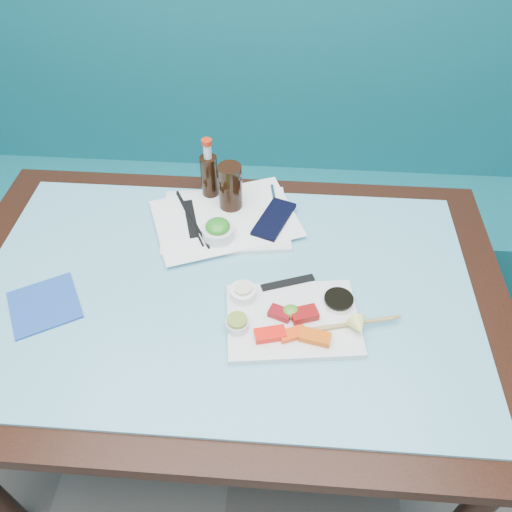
# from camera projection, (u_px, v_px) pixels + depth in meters

# --- Properties ---
(booth_bench) EXTENTS (3.00, 0.56, 1.17)m
(booth_bench) POSITION_uv_depth(u_px,v_px,m) (252.00, 194.00, 2.08)
(booth_bench) COLOR #11616B
(booth_bench) RESTS_ON ground
(dining_table) EXTENTS (1.40, 0.90, 0.75)m
(dining_table) POSITION_uv_depth(u_px,v_px,m) (226.00, 311.00, 1.30)
(dining_table) COLOR black
(dining_table) RESTS_ON ground
(glass_top) EXTENTS (1.22, 0.76, 0.01)m
(glass_top) POSITION_uv_depth(u_px,v_px,m) (225.00, 289.00, 1.23)
(glass_top) COLOR #64B2C9
(glass_top) RESTS_ON dining_table
(sashimi_plate) EXTENTS (0.33, 0.25, 0.02)m
(sashimi_plate) POSITION_uv_depth(u_px,v_px,m) (293.00, 320.00, 1.15)
(sashimi_plate) COLOR white
(sashimi_plate) RESTS_ON glass_top
(salmon_left) EXTENTS (0.08, 0.05, 0.02)m
(salmon_left) POSITION_uv_depth(u_px,v_px,m) (270.00, 334.00, 1.11)
(salmon_left) COLOR #FF140A
(salmon_left) RESTS_ON sashimi_plate
(salmon_mid) EXTENTS (0.07, 0.05, 0.01)m
(salmon_mid) POSITION_uv_depth(u_px,v_px,m) (293.00, 334.00, 1.11)
(salmon_mid) COLOR #FF410A
(salmon_mid) RESTS_ON sashimi_plate
(salmon_right) EXTENTS (0.07, 0.05, 0.02)m
(salmon_right) POSITION_uv_depth(u_px,v_px,m) (315.00, 337.00, 1.10)
(salmon_right) COLOR #E25209
(salmon_right) RESTS_ON sashimi_plate
(tuna_left) EXTENTS (0.06, 0.05, 0.02)m
(tuna_left) POSITION_uv_depth(u_px,v_px,m) (280.00, 313.00, 1.15)
(tuna_left) COLOR maroon
(tuna_left) RESTS_ON sashimi_plate
(tuna_right) EXTENTS (0.07, 0.06, 0.02)m
(tuna_right) POSITION_uv_depth(u_px,v_px,m) (304.00, 314.00, 1.14)
(tuna_right) COLOR maroon
(tuna_right) RESTS_ON sashimi_plate
(seaweed_garnish) EXTENTS (0.05, 0.05, 0.02)m
(seaweed_garnish) POSITION_uv_depth(u_px,v_px,m) (291.00, 311.00, 1.15)
(seaweed_garnish) COLOR #449121
(seaweed_garnish) RESTS_ON sashimi_plate
(ramekin_wasabi) EXTENTS (0.07, 0.07, 0.02)m
(ramekin_wasabi) POSITION_uv_depth(u_px,v_px,m) (237.00, 324.00, 1.12)
(ramekin_wasabi) COLOR white
(ramekin_wasabi) RESTS_ON sashimi_plate
(wasabi_fill) EXTENTS (0.05, 0.05, 0.01)m
(wasabi_fill) POSITION_uv_depth(u_px,v_px,m) (237.00, 320.00, 1.11)
(wasabi_fill) COLOR olive
(wasabi_fill) RESTS_ON ramekin_wasabi
(ramekin_ginger) EXTENTS (0.08, 0.08, 0.03)m
(ramekin_ginger) POSITION_uv_depth(u_px,v_px,m) (243.00, 293.00, 1.18)
(ramekin_ginger) COLOR white
(ramekin_ginger) RESTS_ON sashimi_plate
(ginger_fill) EXTENTS (0.05, 0.05, 0.01)m
(ginger_fill) POSITION_uv_depth(u_px,v_px,m) (243.00, 288.00, 1.17)
(ginger_fill) COLOR beige
(ginger_fill) RESTS_ON ramekin_ginger
(soy_dish) EXTENTS (0.08, 0.08, 0.01)m
(soy_dish) POSITION_uv_depth(u_px,v_px,m) (338.00, 302.00, 1.17)
(soy_dish) COLOR white
(soy_dish) RESTS_ON sashimi_plate
(soy_fill) EXTENTS (0.09, 0.09, 0.01)m
(soy_fill) POSITION_uv_depth(u_px,v_px,m) (339.00, 299.00, 1.16)
(soy_fill) COLOR black
(soy_fill) RESTS_ON soy_dish
(lemon_wedge) EXTENTS (0.05, 0.05, 0.05)m
(lemon_wedge) POSITION_uv_depth(u_px,v_px,m) (359.00, 327.00, 1.10)
(lemon_wedge) COLOR #FDFF78
(lemon_wedge) RESTS_ON sashimi_plate
(chopstick_sleeve) EXTENTS (0.13, 0.07, 0.00)m
(chopstick_sleeve) POSITION_uv_depth(u_px,v_px,m) (288.00, 283.00, 1.22)
(chopstick_sleeve) COLOR black
(chopstick_sleeve) RESTS_ON sashimi_plate
(wooden_chopstick_a) EXTENTS (0.24, 0.06, 0.01)m
(wooden_chopstick_a) POSITION_uv_depth(u_px,v_px,m) (342.00, 325.00, 1.13)
(wooden_chopstick_a) COLOR #A98A4F
(wooden_chopstick_a) RESTS_ON sashimi_plate
(wooden_chopstick_b) EXTENTS (0.25, 0.08, 0.01)m
(wooden_chopstick_b) POSITION_uv_depth(u_px,v_px,m) (346.00, 325.00, 1.13)
(wooden_chopstick_b) COLOR #A17C4B
(wooden_chopstick_b) RESTS_ON sashimi_plate
(serving_tray) EXTENTS (0.38, 0.30, 0.01)m
(serving_tray) POSITION_uv_depth(u_px,v_px,m) (226.00, 220.00, 1.39)
(serving_tray) COLOR white
(serving_tray) RESTS_ON glass_top
(paper_placemat) EXTENTS (0.45, 0.39, 0.00)m
(paper_placemat) POSITION_uv_depth(u_px,v_px,m) (225.00, 218.00, 1.39)
(paper_placemat) COLOR white
(paper_placemat) RESTS_ON serving_tray
(seaweed_bowl) EXTENTS (0.10, 0.10, 0.03)m
(seaweed_bowl) POSITION_uv_depth(u_px,v_px,m) (218.00, 232.00, 1.32)
(seaweed_bowl) COLOR silver
(seaweed_bowl) RESTS_ON serving_tray
(seaweed_salad) EXTENTS (0.08, 0.08, 0.03)m
(seaweed_salad) POSITION_uv_depth(u_px,v_px,m) (218.00, 226.00, 1.31)
(seaweed_salad) COLOR #26841E
(seaweed_salad) RESTS_ON seaweed_bowl
(cola_glass) EXTENTS (0.09, 0.09, 0.14)m
(cola_glass) POSITION_uv_depth(u_px,v_px,m) (230.00, 187.00, 1.37)
(cola_glass) COLOR black
(cola_glass) RESTS_ON serving_tray
(navy_pouch) EXTENTS (0.12, 0.18, 0.01)m
(navy_pouch) POSITION_uv_depth(u_px,v_px,m) (274.00, 219.00, 1.38)
(navy_pouch) COLOR black
(navy_pouch) RESTS_ON serving_tray
(fork) EXTENTS (0.02, 0.09, 0.01)m
(fork) POSITION_uv_depth(u_px,v_px,m) (274.00, 195.00, 1.45)
(fork) COLOR silver
(fork) RESTS_ON serving_tray
(black_chopstick_a) EXTENTS (0.11, 0.21, 0.01)m
(black_chopstick_a) POSITION_uv_depth(u_px,v_px,m) (190.00, 218.00, 1.38)
(black_chopstick_a) COLOR black
(black_chopstick_a) RESTS_ON serving_tray
(black_chopstick_b) EXTENTS (0.13, 0.23, 0.01)m
(black_chopstick_b) POSITION_uv_depth(u_px,v_px,m) (192.00, 218.00, 1.38)
(black_chopstick_b) COLOR black
(black_chopstick_b) RESTS_ON serving_tray
(tray_sleeve) EXTENTS (0.07, 0.16, 0.00)m
(tray_sleeve) POSITION_uv_depth(u_px,v_px,m) (191.00, 219.00, 1.38)
(tray_sleeve) COLOR black
(tray_sleeve) RESTS_ON serving_tray
(cola_bottle_body) EXTENTS (0.05, 0.05, 0.14)m
(cola_bottle_body) POSITION_uv_depth(u_px,v_px,m) (210.00, 178.00, 1.42)
(cola_bottle_body) COLOR black
(cola_bottle_body) RESTS_ON glass_top
(cola_bottle_neck) EXTENTS (0.03, 0.03, 0.04)m
(cola_bottle_neck) POSITION_uv_depth(u_px,v_px,m) (207.00, 151.00, 1.35)
(cola_bottle_neck) COLOR silver
(cola_bottle_neck) RESTS_ON cola_bottle_body
(cola_bottle_cap) EXTENTS (0.03, 0.03, 0.01)m
(cola_bottle_cap) POSITION_uv_depth(u_px,v_px,m) (207.00, 142.00, 1.33)
(cola_bottle_cap) COLOR red
(cola_bottle_cap) RESTS_ON cola_bottle_neck
(blue_napkin) EXTENTS (0.21, 0.21, 0.01)m
(blue_napkin) POSITION_uv_depth(u_px,v_px,m) (44.00, 305.00, 1.19)
(blue_napkin) COLOR #1C449B
(blue_napkin) RESTS_ON glass_top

